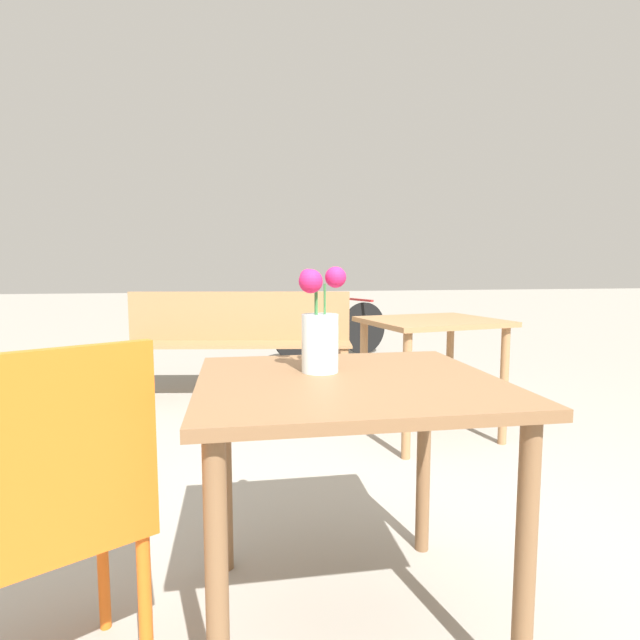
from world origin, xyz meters
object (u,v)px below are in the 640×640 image
object	(u,v)px
bench_near	(239,339)
table_back	(432,340)
bicycle	(333,329)
flower_vase	(320,334)
table_front	(348,417)
cafe_chair	(50,509)

from	to	relation	value
bench_near	table_back	xyz separation A→B (m)	(1.14, -1.20, 0.13)
bicycle	bench_near	bearing A→B (deg)	-125.43
flower_vase	table_back	size ratio (longest dim) A/B	0.36
flower_vase	bench_near	distance (m)	2.64
bench_near	table_front	bearing A→B (deg)	-85.00
bicycle	table_front	bearing A→B (deg)	-101.68
table_back	bicycle	size ratio (longest dim) A/B	0.61
cafe_chair	table_back	size ratio (longest dim) A/B	1.01
table_front	bicycle	world-z (taller)	table_front
cafe_chair	bicycle	bearing A→B (deg)	70.15
cafe_chair	table_front	bearing A→B (deg)	14.74
bench_near	table_back	world-z (taller)	bench_near
table_front	table_back	distance (m)	1.75
bicycle	cafe_chair	bearing A→B (deg)	-109.85
cafe_chair	bicycle	distance (m)	4.76
table_front	bicycle	bearing A→B (deg)	78.32
flower_vase	bicycle	bearing A→B (deg)	77.22
table_front	table_back	bearing A→B (deg)	58.95
bicycle	table_back	bearing A→B (deg)	-89.66
cafe_chair	table_back	bearing A→B (deg)	46.00
table_front	cafe_chair	size ratio (longest dim) A/B	0.96
flower_vase	table_front	bearing A→B (deg)	-55.87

